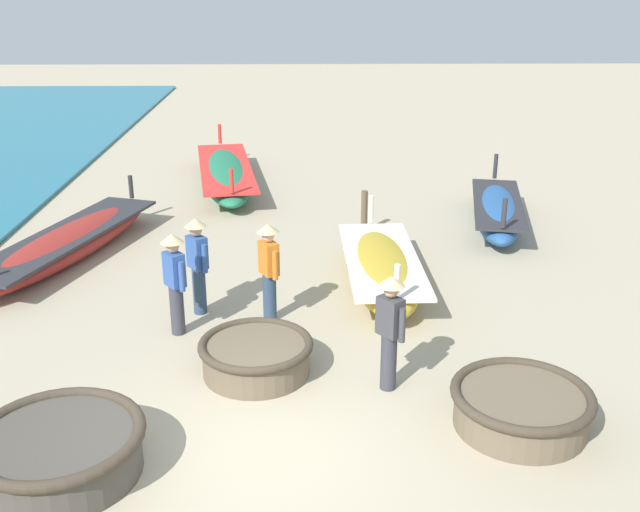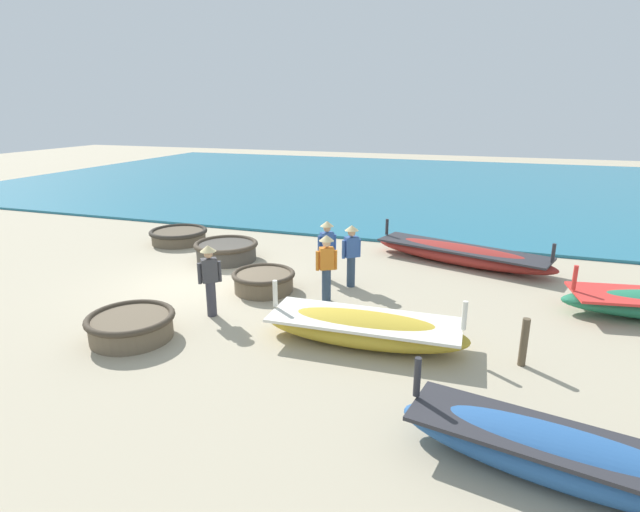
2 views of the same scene
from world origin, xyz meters
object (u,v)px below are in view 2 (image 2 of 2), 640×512
at_px(long_boat_green_hull, 364,328).
at_px(mooring_post_mid_beach, 524,342).
at_px(fisherman_by_coracle, 210,276).
at_px(fisherman_crouching, 351,252).
at_px(coracle_far_right, 226,250).
at_px(coracle_tilted, 264,280).
at_px(long_boat_ochre_hull, 560,456).
at_px(coracle_nearest, 131,325).
at_px(fisherman_with_hat, 327,247).
at_px(coracle_front_right, 179,235).
at_px(long_boat_white_hull, 461,254).
at_px(fisherman_hauling, 326,264).

distance_m(long_boat_green_hull, mooring_post_mid_beach, 2.99).
relative_size(fisherman_by_coracle, fisherman_crouching, 1.00).
xyz_separation_m(coracle_far_right, fisherman_crouching, (1.02, 4.29, 0.64)).
relative_size(coracle_tilted, long_boat_ochre_hull, 0.38).
bearing_deg(coracle_nearest, fisherman_by_coracle, 148.65).
bearing_deg(fisherman_with_hat, coracle_front_right, -108.52).
bearing_deg(long_boat_white_hull, long_boat_green_hull, -13.48).
distance_m(long_boat_white_hull, mooring_post_mid_beach, 6.23).
distance_m(long_boat_white_hull, fisherman_crouching, 4.03).
bearing_deg(coracle_tilted, coracle_nearest, -22.31).
bearing_deg(long_boat_green_hull, fisherman_with_hat, -150.77).
distance_m(coracle_front_right, fisherman_by_coracle, 6.87).
bearing_deg(coracle_tilted, fisherman_crouching, 117.58).
height_order(long_boat_ochre_hull, long_boat_green_hull, long_boat_ochre_hull).
bearing_deg(coracle_far_right, mooring_post_mid_beach, 64.22).
height_order(fisherman_by_coracle, mooring_post_mid_beach, fisherman_by_coracle).
xyz_separation_m(coracle_far_right, fisherman_by_coracle, (3.92, 1.81, 0.64)).
distance_m(fisherman_with_hat, fisherman_crouching, 0.79).
xyz_separation_m(coracle_nearest, long_boat_white_hull, (-7.46, 6.06, 0.02)).
height_order(long_boat_white_hull, long_boat_green_hull, long_boat_green_hull).
distance_m(coracle_far_right, fisherman_by_coracle, 4.37).
distance_m(coracle_nearest, mooring_post_mid_beach, 7.71).
height_order(long_boat_ochre_hull, fisherman_with_hat, fisherman_with_hat).
height_order(coracle_nearest, fisherman_by_coracle, fisherman_by_coracle).
height_order(coracle_far_right, coracle_tilted, coracle_far_right).
height_order(long_boat_ochre_hull, long_boat_white_hull, long_boat_ochre_hull).
bearing_deg(coracle_front_right, coracle_far_right, 63.67).
relative_size(long_boat_green_hull, fisherman_hauling, 2.50).
xyz_separation_m(long_boat_green_hull, mooring_post_mid_beach, (-0.10, 2.99, 0.13)).
relative_size(fisherman_crouching, mooring_post_mid_beach, 1.79).
bearing_deg(coracle_tilted, long_boat_white_hull, 131.02).
bearing_deg(long_boat_white_hull, mooring_post_mid_beach, 14.08).
relative_size(coracle_far_right, coracle_front_right, 0.99).
bearing_deg(fisherman_crouching, long_boat_white_hull, 138.76).
relative_size(long_boat_white_hull, fisherman_crouching, 3.39).
distance_m(coracle_front_right, fisherman_with_hat, 6.53).
bearing_deg(long_boat_ochre_hull, long_boat_white_hull, -168.56).
distance_m(coracle_far_right, coracle_front_right, 2.91).
xyz_separation_m(fisherman_hauling, fisherman_with_hat, (-1.43, -0.46, 0.00)).
bearing_deg(long_boat_white_hull, fisherman_with_hat, -50.92).
distance_m(long_boat_ochre_hull, long_boat_green_hull, 4.40).
xyz_separation_m(coracle_front_right, fisherman_crouching, (2.31, 6.91, 0.70)).
bearing_deg(fisherman_hauling, long_boat_ochre_hull, 44.22).
xyz_separation_m(coracle_tilted, fisherman_hauling, (0.12, 1.75, 0.68)).
relative_size(long_boat_ochre_hull, long_boat_white_hull, 0.76).
relative_size(coracle_front_right, fisherman_with_hat, 1.19).
bearing_deg(long_boat_ochre_hull, coracle_front_right, -126.39).
relative_size(coracle_front_right, long_boat_white_hull, 0.35).
xyz_separation_m(coracle_tilted, mooring_post_mid_beach, (1.99, 6.18, 0.18)).
relative_size(coracle_tilted, mooring_post_mid_beach, 1.76).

